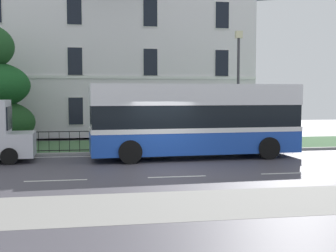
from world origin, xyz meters
The scene contains 5 objects.
ground_plane centered at (0.00, 1.02, -0.02)m, with size 60.00×56.00×0.18m.
georgian_townhouse centered at (-1.61, 15.05, 6.00)m, with size 18.69×8.46×11.69m.
iron_verge_railing centered at (-1.61, 4.40, 0.62)m, with size 17.55×0.04×0.97m.
single_decker_bus centered at (1.59, 2.52, 1.69)m, with size 9.21×2.94×3.22m.
street_lamp_post centered at (4.59, 5.59, 3.55)m, with size 0.36×0.24×5.91m.
Camera 1 is at (-2.69, -16.16, 2.79)m, focal length 46.62 mm.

